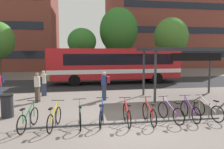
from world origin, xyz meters
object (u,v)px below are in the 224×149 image
object	(u,v)px
parked_bicycle_blue_3	(102,115)
street_tree_2	(82,42)
parked_bicycle_red_4	(127,114)
commuter_black_pack_2	(38,85)
city_bus	(114,64)
street_tree_1	(119,31)
parked_bicycle_purple_6	(170,112)
parked_bicycle_green_0	(28,119)
trash_bin	(7,106)
parked_bicycle_purple_7	(190,111)
parked_bicycle_red_5	(149,114)
parked_bicycle_green_2	(80,117)
parked_bicycle_silver_8	(208,110)
commuter_red_pack_1	(105,84)
transit_shelter	(187,51)
parked_bicycle_yellow_1	(54,119)
commuter_olive_pack_3	(44,81)
street_tree_0	(171,36)

from	to	relation	value
parked_bicycle_blue_3	street_tree_2	xyz separation A→B (m)	(-0.45, 17.21, 3.73)
parked_bicycle_red_4	commuter_black_pack_2	distance (m)	6.21
city_bus	street_tree_1	bearing A→B (deg)	-105.70
parked_bicycle_purple_6	parked_bicycle_green_0	bearing A→B (deg)	76.06
trash_bin	street_tree_1	xyz separation A→B (m)	(8.28, 16.94, 5.08)
commuter_black_pack_2	street_tree_1	distance (m)	16.65
parked_bicycle_purple_7	city_bus	bearing A→B (deg)	8.52
parked_bicycle_green_0	street_tree_1	world-z (taller)	street_tree_1
parked_bicycle_red_4	parked_bicycle_purple_6	bearing A→B (deg)	-87.38
city_bus	commuter_black_pack_2	world-z (taller)	city_bus
parked_bicycle_red_5	parked_bicycle_purple_7	distance (m)	1.85
parked_bicycle_green_2	parked_bicycle_blue_3	bearing A→B (deg)	-85.26
parked_bicycle_red_5	parked_bicycle_purple_6	distance (m)	0.94
parked_bicycle_red_5	commuter_black_pack_2	world-z (taller)	commuter_black_pack_2
trash_bin	parked_bicycle_silver_8	bearing A→B (deg)	-10.46
parked_bicycle_green_2	parked_bicycle_silver_8	world-z (taller)	same
parked_bicycle_red_4	trash_bin	size ratio (longest dim) A/B	1.67
parked_bicycle_red_4	street_tree_2	size ratio (longest dim) A/B	0.30
parked_bicycle_green_0	parked_bicycle_red_4	distance (m)	3.81
parked_bicycle_red_4	parked_bicycle_silver_8	size ratio (longest dim) A/B	1.02
street_tree_2	commuter_red_pack_1	bearing A→B (deg)	-85.14
transit_shelter	parked_bicycle_green_2	bearing A→B (deg)	-148.07
parked_bicycle_yellow_1	street_tree_1	size ratio (longest dim) A/B	0.20
parked_bicycle_red_5	commuter_olive_pack_3	size ratio (longest dim) A/B	1.02
parked_bicycle_red_5	street_tree_1	xyz separation A→B (m)	(2.27, 18.65, 5.22)
parked_bicycle_purple_6	trash_bin	bearing A→B (deg)	62.39
commuter_black_pack_2	trash_bin	bearing A→B (deg)	1.04
trash_bin	street_tree_2	size ratio (longest dim) A/B	0.18
street_tree_1	street_tree_0	bearing A→B (deg)	-17.83
parked_bicycle_purple_6	transit_shelter	size ratio (longest dim) A/B	0.30
parked_bicycle_green_2	commuter_red_pack_1	distance (m)	4.64
parked_bicycle_purple_7	parked_bicycle_green_2	bearing A→B (deg)	91.43
parked_bicycle_red_5	street_tree_0	distance (m)	19.19
parked_bicycle_green_2	parked_bicycle_purple_6	xyz separation A→B (m)	(3.75, -0.02, 0.00)
parked_bicycle_silver_8	street_tree_1	world-z (taller)	street_tree_1
parked_bicycle_silver_8	commuter_black_pack_2	distance (m)	9.07
parked_bicycle_green_0	parked_bicycle_yellow_1	distance (m)	0.96
parked_bicycle_purple_6	parked_bicycle_red_5	bearing A→B (deg)	77.85
parked_bicycle_green_2	parked_bicycle_blue_3	world-z (taller)	same
parked_bicycle_purple_6	transit_shelter	distance (m)	5.84
parked_bicycle_silver_8	street_tree_1	bearing A→B (deg)	-10.64
parked_bicycle_green_2	street_tree_2	world-z (taller)	street_tree_2
parked_bicycle_red_4	street_tree_1	distance (m)	19.59
trash_bin	commuter_olive_pack_3	bearing A→B (deg)	78.82
parked_bicycle_silver_8	parked_bicycle_red_4	bearing A→B (deg)	79.04
parked_bicycle_blue_3	parked_bicycle_silver_8	distance (m)	4.66
parked_bicycle_silver_8	commuter_olive_pack_3	world-z (taller)	commuter_olive_pack_3
parked_bicycle_green_0	transit_shelter	bearing A→B (deg)	-50.26
parked_bicycle_red_5	street_tree_2	distance (m)	17.91
parked_bicycle_purple_6	transit_shelter	bearing A→B (deg)	-48.55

